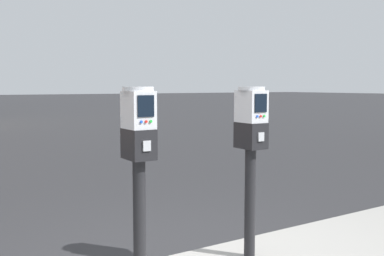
# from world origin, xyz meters

# --- Properties ---
(parking_meter_near_kerb) EXTENTS (0.22, 0.25, 1.41)m
(parking_meter_near_kerb) POSITION_xyz_m (-0.38, -0.18, 1.11)
(parking_meter_near_kerb) COLOR black
(parking_meter_near_kerb) RESTS_ON sidewalk_slab
(parking_meter_twin_adjacent) EXTENTS (0.22, 0.25, 1.41)m
(parking_meter_twin_adjacent) POSITION_xyz_m (0.62, -0.18, 1.11)
(parking_meter_twin_adjacent) COLOR black
(parking_meter_twin_adjacent) RESTS_ON sidewalk_slab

